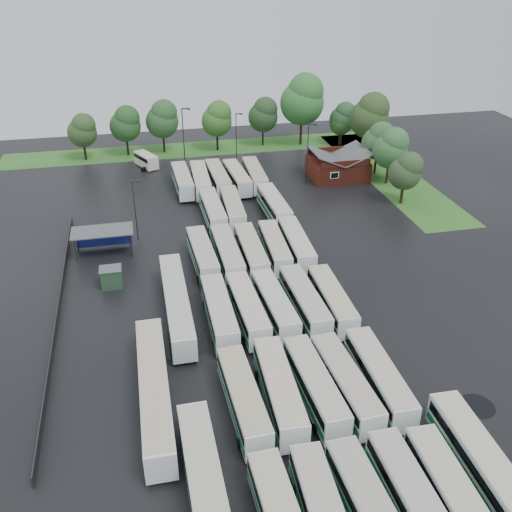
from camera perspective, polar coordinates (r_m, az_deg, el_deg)
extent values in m
plane|color=black|center=(63.82, 0.58, -7.21)|extent=(160.00, 160.00, 0.00)
cube|color=maroon|center=(105.99, 8.14, 8.67)|extent=(10.00, 8.00, 3.40)
cube|color=#4C4F51|center=(104.32, 6.93, 9.94)|extent=(5.07, 8.60, 2.19)
cube|color=#4C4F51|center=(106.03, 9.53, 10.06)|extent=(5.07, 8.60, 2.19)
cube|color=maroon|center=(101.75, 8.99, 9.07)|extent=(9.00, 0.20, 1.20)
cube|color=silver|center=(101.67, 7.85, 7.99)|extent=(1.60, 0.12, 1.20)
cylinder|color=#2D2D30|center=(79.41, -17.58, 0.49)|extent=(0.16, 0.16, 3.40)
cylinder|color=#2D2D30|center=(78.92, -12.41, 1.04)|extent=(0.16, 0.16, 3.40)
cylinder|color=#2D2D30|center=(82.26, -17.46, 1.52)|extent=(0.16, 0.16, 3.40)
cylinder|color=#2D2D30|center=(81.79, -12.47, 2.05)|extent=(0.16, 0.16, 3.40)
cube|color=#4C4F51|center=(79.73, -15.15, 2.43)|extent=(8.20, 4.20, 0.15)
cube|color=navy|center=(82.26, -14.96, 1.81)|extent=(7.60, 0.08, 2.60)
cube|color=#254529|center=(72.73, -14.26, -2.13)|extent=(2.50, 2.00, 2.50)
cube|color=#4C4F51|center=(72.09, -14.38, -1.23)|extent=(2.70, 2.20, 0.12)
cube|color=#336E22|center=(121.87, -5.46, 10.64)|extent=(80.00, 10.00, 0.01)
cube|color=#336E22|center=(110.34, 13.01, 8.09)|extent=(10.00, 50.00, 0.01)
cube|color=#2D2D30|center=(69.77, -19.12, -4.97)|extent=(0.10, 50.00, 1.20)
cylinder|color=black|center=(47.19, 1.45, -22.87)|extent=(2.49, 0.94, 0.94)
cube|color=#B9AC96|center=(43.38, 7.01, -23.64)|extent=(2.84, 11.52, 0.12)
cylinder|color=black|center=(47.73, 5.24, -22.22)|extent=(2.50, 0.94, 0.94)
cube|color=black|center=(44.78, 11.52, -23.55)|extent=(3.00, 11.64, 0.88)
cube|color=#AEA594|center=(44.10, 11.64, -22.85)|extent=(2.84, 11.76, 0.12)
cylinder|color=black|center=(48.44, 9.41, -21.54)|extent=(2.56, 0.96, 0.96)
cube|color=white|center=(46.45, 15.52, -22.73)|extent=(2.60, 12.04, 2.75)
cube|color=black|center=(46.03, 15.62, -22.30)|extent=(2.65, 11.56, 0.88)
cube|color=#06742E|center=(46.92, 15.42, -23.20)|extent=(2.64, 11.80, 0.61)
cube|color=#B1AAA0|center=(45.37, 15.77, -21.59)|extent=(2.49, 11.68, 0.12)
cylinder|color=black|center=(49.61, 13.23, -20.48)|extent=(2.55, 0.96, 0.96)
cube|color=white|center=(47.49, 19.10, -21.98)|extent=(2.84, 12.03, 2.74)
cube|color=black|center=(47.09, 19.21, -21.55)|extent=(2.89, 11.55, 0.88)
cube|color=#117035|center=(47.95, 18.98, -22.44)|extent=(2.88, 11.79, 0.60)
cube|color=#C3B89A|center=(46.44, 19.39, -20.85)|extent=(2.73, 11.67, 0.12)
cylinder|color=black|center=(50.55, 16.61, -19.88)|extent=(2.54, 0.96, 0.96)
cube|color=white|center=(52.44, -1.29, -14.06)|extent=(2.87, 11.99, 2.73)
cube|color=black|center=(52.08, -1.30, -13.62)|extent=(2.91, 11.52, 0.87)
cube|color=#09732E|center=(52.85, -1.28, -14.54)|extent=(2.91, 11.76, 0.60)
cube|color=tan|center=(51.50, -1.31, -12.90)|extent=(2.76, 11.63, 0.12)
cylinder|color=black|center=(50.74, -0.38, -18.05)|extent=(2.53, 0.95, 0.95)
cylinder|color=black|center=(56.15, -2.06, -12.50)|extent=(2.53, 0.95, 0.95)
cube|color=white|center=(53.19, 2.34, -13.25)|extent=(3.03, 12.44, 2.83)
cube|color=black|center=(52.81, 2.35, -12.80)|extent=(3.08, 11.95, 0.91)
cube|color=#11813E|center=(53.60, 2.32, -13.75)|extent=(3.08, 12.20, 0.62)
cube|color=beige|center=(52.22, 2.37, -12.05)|extent=(2.92, 12.07, 0.12)
cylinder|color=black|center=(51.43, 3.46, -17.29)|extent=(2.63, 0.99, 0.99)
cylinder|color=black|center=(57.00, 1.29, -11.73)|extent=(2.63, 0.99, 0.99)
cube|color=white|center=(53.96, 5.89, -12.77)|extent=(2.93, 12.01, 2.73)
cube|color=black|center=(53.60, 5.92, -12.33)|extent=(2.97, 11.53, 0.87)
cube|color=#1B6F40|center=(54.36, 5.86, -13.25)|extent=(2.97, 11.77, 0.60)
cube|color=#BCB59C|center=(53.04, 5.97, -11.62)|extent=(2.82, 11.65, 0.12)
cylinder|color=black|center=(52.29, 7.13, -16.57)|extent=(2.53, 0.95, 0.95)
cylinder|color=black|center=(57.59, 4.65, -11.36)|extent=(2.53, 0.95, 0.95)
cube|color=white|center=(54.58, 8.92, -12.44)|extent=(3.11, 12.07, 2.74)
cube|color=black|center=(54.23, 8.96, -12.00)|extent=(3.15, 11.60, 0.88)
cube|color=#1E723A|center=(54.98, 8.87, -12.91)|extent=(3.15, 11.84, 0.60)
cube|color=#B8AB94|center=(53.67, 9.03, -11.29)|extent=(2.99, 11.71, 0.12)
cylinder|color=black|center=(52.95, 10.29, -16.17)|extent=(2.54, 0.96, 0.96)
cylinder|color=black|center=(58.16, 7.48, -11.07)|extent=(2.54, 0.96, 0.96)
cube|color=white|center=(55.79, 12.18, -11.72)|extent=(2.68, 12.09, 2.76)
cube|color=black|center=(55.44, 12.24, -11.29)|extent=(2.73, 11.60, 0.88)
cube|color=#077730|center=(56.18, 12.12, -12.20)|extent=(2.73, 11.85, 0.61)
cube|color=beige|center=(54.89, 12.34, -10.58)|extent=(2.57, 11.72, 0.12)
cylinder|color=black|center=(54.17, 13.69, -15.36)|extent=(2.56, 0.96, 0.96)
cylinder|color=black|center=(59.33, 10.56, -10.43)|extent=(2.56, 0.96, 0.96)
cube|color=white|center=(63.20, -3.70, -5.64)|extent=(2.58, 12.14, 2.78)
cube|color=black|center=(62.89, -3.71, -5.22)|extent=(2.64, 11.66, 0.89)
cube|color=#1D8045|center=(63.54, -3.68, -6.10)|extent=(2.63, 11.90, 0.61)
cube|color=#BDB8A7|center=(62.40, -3.74, -4.55)|extent=(2.48, 11.78, 0.12)
cylinder|color=black|center=(60.89, -3.07, -8.74)|extent=(2.58, 0.97, 0.97)
cylinder|color=black|center=(67.17, -4.19, -4.80)|extent=(2.58, 0.97, 0.97)
cube|color=white|center=(63.70, -0.87, -5.28)|extent=(2.85, 12.12, 2.76)
cube|color=black|center=(63.40, -0.88, -4.87)|extent=(2.90, 11.64, 0.88)
cube|color=#127A38|center=(64.04, -0.87, -5.73)|extent=(2.90, 11.88, 0.61)
cube|color=beige|center=(62.92, -0.88, -4.20)|extent=(2.74, 11.76, 0.12)
cylinder|color=black|center=(61.43, -0.13, -8.31)|extent=(2.56, 0.96, 0.96)
cylinder|color=black|center=(67.62, -1.53, -4.47)|extent=(2.56, 0.96, 0.96)
cube|color=white|center=(64.37, 1.87, -4.93)|extent=(2.97, 11.95, 2.72)
cube|color=black|center=(64.07, 1.88, -4.52)|extent=(3.00, 11.48, 0.87)
cube|color=#116F35|center=(64.70, 1.86, -5.37)|extent=(3.00, 11.71, 0.60)
cube|color=beige|center=(63.60, 1.89, -3.87)|extent=(2.85, 11.59, 0.12)
cylinder|color=black|center=(62.15, 2.71, -7.86)|extent=(2.52, 0.95, 0.95)
cylinder|color=black|center=(68.19, 1.07, -4.16)|extent=(2.52, 0.95, 0.95)
cube|color=white|center=(65.14, 4.85, -4.53)|extent=(2.81, 12.25, 2.80)
cube|color=black|center=(64.84, 4.87, -4.11)|extent=(2.86, 11.76, 0.89)
cube|color=#0E6F36|center=(65.48, 4.82, -4.98)|extent=(2.86, 12.01, 0.61)
cube|color=#B8B19E|center=(64.36, 4.90, -3.45)|extent=(2.70, 11.88, 0.12)
cylinder|color=black|center=(62.89, 5.83, -7.48)|extent=(2.59, 0.98, 0.98)
cylinder|color=black|center=(69.03, 3.87, -3.77)|extent=(2.59, 0.98, 0.98)
cube|color=white|center=(65.77, 7.59, -4.40)|extent=(2.69, 11.86, 2.71)
cube|color=black|center=(65.48, 7.62, -4.00)|extent=(2.74, 11.39, 0.87)
cube|color=#118142|center=(66.09, 7.56, -4.83)|extent=(2.74, 11.62, 0.60)
cube|color=#C7B891|center=(65.02, 7.67, -3.36)|extent=(2.59, 11.50, 0.12)
cylinder|color=black|center=(63.63, 8.64, -7.22)|extent=(2.51, 0.95, 0.95)
cylinder|color=black|center=(69.48, 6.50, -3.69)|extent=(2.51, 0.95, 0.95)
cube|color=white|center=(74.85, -5.37, 0.13)|extent=(2.88, 12.00, 2.73)
cube|color=black|center=(74.59, -5.39, 0.50)|extent=(2.92, 11.53, 0.87)
cube|color=#17713A|center=(75.14, -5.35, -0.27)|extent=(2.92, 11.76, 0.60)
cube|color=#B6AD9D|center=(74.19, -5.42, 1.09)|extent=(2.77, 11.64, 0.12)
cylinder|color=black|center=(72.22, -4.92, -2.23)|extent=(2.53, 0.95, 0.95)
cylinder|color=black|center=(78.84, -5.70, 0.55)|extent=(2.53, 0.95, 0.95)
cube|color=white|center=(74.73, -2.89, 0.23)|extent=(2.58, 12.30, 2.82)
cube|color=black|center=(74.46, -2.90, 0.61)|extent=(2.64, 11.80, 0.90)
cube|color=#157038|center=(75.02, -2.88, -0.19)|extent=(2.63, 12.05, 0.62)
cube|color=#B6AD9E|center=(74.05, -2.92, 1.22)|extent=(2.48, 11.93, 0.12)
cylinder|color=black|center=(72.05, -2.32, -2.21)|extent=(2.61, 0.98, 0.98)
cylinder|color=black|center=(78.82, -3.36, 0.65)|extent=(2.61, 0.98, 0.98)
cube|color=white|center=(75.17, -0.50, 0.43)|extent=(2.72, 12.20, 2.79)
cube|color=black|center=(74.91, -0.50, 0.80)|extent=(2.77, 11.71, 0.89)
cube|color=#1B8044|center=(75.46, -0.50, 0.02)|extent=(2.77, 11.96, 0.61)
cube|color=#C4B191|center=(74.50, -0.51, 1.41)|extent=(2.61, 11.83, 0.12)
cylinder|color=black|center=(72.54, 0.14, -1.96)|extent=(2.58, 0.97, 0.97)
cylinder|color=black|center=(79.19, -1.08, 0.84)|extent=(2.58, 0.97, 0.97)
cube|color=white|center=(76.41, 1.88, 0.86)|extent=(3.03, 11.86, 2.69)
cube|color=black|center=(76.16, 1.89, 1.22)|extent=(3.07, 11.40, 0.86)
cube|color=#1B743F|center=(76.69, 1.87, 0.47)|extent=(3.07, 11.63, 0.59)
cube|color=#C4B191|center=(75.77, 1.90, 1.79)|extent=(2.92, 11.51, 0.12)
cylinder|color=black|center=(73.88, 2.57, -1.39)|extent=(2.50, 0.94, 0.94)
cylinder|color=black|center=(80.27, 1.21, 1.23)|extent=(2.50, 0.94, 0.94)
cube|color=white|center=(77.13, 4.05, 1.14)|extent=(3.12, 12.37, 2.81)
cube|color=black|center=(76.87, 4.06, 1.51)|extent=(3.16, 11.89, 0.90)
cube|color=#1A7A40|center=(77.42, 4.03, 0.74)|extent=(3.16, 12.13, 0.62)
cube|color=beige|center=(76.47, 4.08, 2.11)|extent=(3.01, 12.00, 0.12)
cylinder|color=black|center=(74.51, 4.84, -1.18)|extent=(2.61, 0.98, 0.98)
cylinder|color=black|center=(81.12, 3.25, 1.51)|extent=(2.61, 0.98, 0.98)
cube|color=white|center=(87.33, -4.35, 4.55)|extent=(2.66, 12.24, 2.80)
cube|color=black|center=(87.11, -4.37, 4.88)|extent=(2.72, 11.75, 0.90)
cube|color=#0A7536|center=(87.58, -4.34, 4.18)|extent=(2.71, 12.00, 0.62)
cube|color=#BEB49F|center=(86.75, -4.39, 5.42)|extent=(2.55, 11.87, 0.12)
cylinder|color=black|center=(84.41, -3.92, 2.62)|extent=(2.60, 0.98, 0.98)
cylinder|color=black|center=(91.44, -4.69, 4.72)|extent=(2.60, 0.98, 0.98)
cube|color=white|center=(87.82, -2.36, 4.75)|extent=(3.13, 12.36, 2.81)
cube|color=black|center=(87.59, -2.37, 5.09)|extent=(3.16, 11.87, 0.90)
cube|color=#067135|center=(88.07, -2.35, 4.38)|extent=(3.17, 12.12, 0.62)
cube|color=#B1A68B|center=(87.24, -2.38, 5.63)|extent=(3.01, 11.99, 0.12)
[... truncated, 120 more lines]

